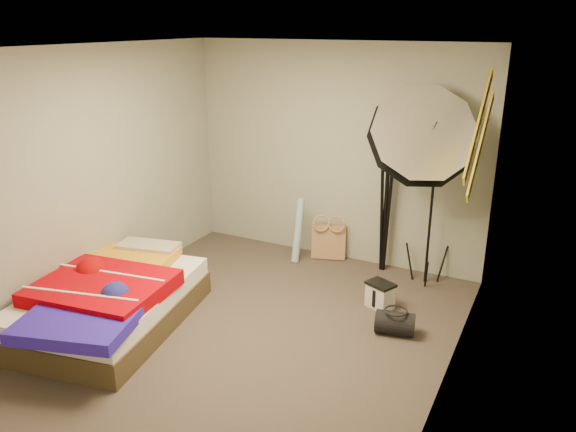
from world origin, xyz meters
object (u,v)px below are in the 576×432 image
Objects in this scene: duffel_bag at (395,323)px; photo_umbrella at (421,138)px; wrapping_roll at (298,230)px; bed at (109,300)px; tote_bag at (329,242)px; camera_case at (380,296)px; camera_tripod at (386,201)px.

duffel_bag is 1.81m from photo_umbrella.
wrapping_roll is 2.32m from bed.
tote_bag is 1.81m from photo_umbrella.
tote_bag reaches higher than duffel_bag.
tote_bag is 0.20× the size of bed.
bed reaches higher than camera_case.
camera_tripod is at bearing 143.91° from photo_umbrella.
camera_case is at bearing -73.79° from camera_tripod.
camera_case is at bearing -61.89° from tote_bag.
bed is at bearing -167.85° from duffel_bag.
bed is at bearing -138.18° from photo_umbrella.
tote_bag is 1.15× the size of duffel_bag.
camera_tripod is (-0.53, 1.30, 0.72)m from duffel_bag.
camera_case is at bearing -28.90° from wrapping_roll.
camera_tripod reaches higher than duffel_bag.
camera_case is (0.94, -0.92, -0.08)m from tote_bag.
duffel_bag is at bearing -32.42° from camera_case.
photo_umbrella is 1.56× the size of camera_tripod.
camera_case is 0.17× the size of camera_tripod.
photo_umbrella is at bearing 100.22° from camera_case.
tote_bag is 2.66m from bed.
duffel_bag is 1.57m from camera_tripod.
camera_tripod reaches higher than camera_case.
wrapping_roll is at bearing 176.23° from photo_umbrella.
wrapping_roll is at bearing 66.92° from bed.
bed is 1.44× the size of camera_tripod.
bed is (-2.14, -1.46, 0.14)m from camera_case.
bed reaches higher than tote_bag.
bed is at bearing -121.67° from camera_case.
tote_bag reaches higher than camera_case.
camera_case is 0.70× the size of duffel_bag.
duffel_bag is (0.27, -0.42, -0.02)m from camera_case.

